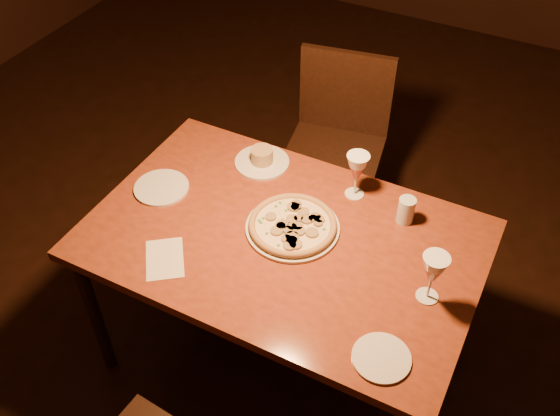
% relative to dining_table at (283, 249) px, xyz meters
% --- Properties ---
extents(floor, '(7.00, 7.00, 0.00)m').
position_rel_dining_table_xyz_m(floor, '(-0.06, -0.04, -0.72)').
color(floor, black).
rests_on(floor, ground).
extents(dining_table, '(1.47, 0.95, 0.79)m').
position_rel_dining_table_xyz_m(dining_table, '(0.00, 0.00, 0.00)').
color(dining_table, '#90391E').
rests_on(dining_table, floor).
extents(chair_far, '(0.54, 0.54, 0.98)m').
position_rel_dining_table_xyz_m(chair_far, '(-0.16, 0.93, -0.17)').
color(chair_far, black).
rests_on(chair_far, floor).
extents(pizza_plate, '(0.36, 0.36, 0.04)m').
position_rel_dining_table_xyz_m(pizza_plate, '(0.02, 0.05, 0.09)').
color(pizza_plate, silver).
rests_on(pizza_plate, dining_table).
extents(ramekin_saucer, '(0.23, 0.23, 0.07)m').
position_rel_dining_table_xyz_m(ramekin_saucer, '(-0.28, 0.34, 0.09)').
color(ramekin_saucer, silver).
rests_on(ramekin_saucer, dining_table).
extents(wine_glass_far, '(0.09, 0.09, 0.20)m').
position_rel_dining_table_xyz_m(wine_glass_far, '(0.15, 0.34, 0.17)').
color(wine_glass_far, '#BB574E').
rests_on(wine_glass_far, dining_table).
extents(wine_glass_right, '(0.09, 0.09, 0.20)m').
position_rel_dining_table_xyz_m(wine_glass_right, '(0.57, -0.03, 0.17)').
color(wine_glass_right, '#BB574E').
rests_on(wine_glass_right, dining_table).
extents(water_tumbler, '(0.07, 0.07, 0.11)m').
position_rel_dining_table_xyz_m(water_tumbler, '(0.38, 0.29, 0.12)').
color(water_tumbler, silver).
rests_on(water_tumbler, dining_table).
extents(side_plate_left, '(0.22, 0.22, 0.01)m').
position_rel_dining_table_xyz_m(side_plate_left, '(-0.56, 0.01, 0.08)').
color(side_plate_left, silver).
rests_on(side_plate_left, dining_table).
extents(side_plate_near, '(0.19, 0.19, 0.01)m').
position_rel_dining_table_xyz_m(side_plate_near, '(0.52, -0.33, 0.07)').
color(side_plate_near, silver).
rests_on(side_plate_near, dining_table).
extents(menu_card, '(0.23, 0.24, 0.00)m').
position_rel_dining_table_xyz_m(menu_card, '(-0.33, -0.30, 0.07)').
color(menu_card, silver).
rests_on(menu_card, dining_table).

